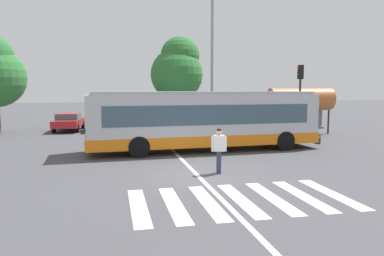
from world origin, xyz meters
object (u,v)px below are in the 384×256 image
Objects in this scene: city_transit_bus at (205,120)px; parked_car_silver at (102,120)px; parked_car_white at (171,119)px; parked_car_red at (69,121)px; bus_stop_shelter at (300,100)px; parked_car_charcoal at (139,120)px; twin_arm_street_lamp at (212,44)px; traffic_light_far_corner at (300,89)px; pedestrian_crossing_street at (219,148)px; parked_car_blue at (204,119)px; parked_car_champagne at (236,118)px; background_tree_right at (178,69)px.

parked_car_silver is (-5.50, 10.75, -0.82)m from city_transit_bus.
parked_car_red is at bearing 179.35° from parked_car_white.
parked_car_charcoal is at bearing 152.87° from bus_stop_shelter.
city_transit_bus is 10.92m from parked_car_charcoal.
bus_stop_shelter is 7.25m from twin_arm_street_lamp.
parked_car_white is 10.78m from traffic_light_far_corner.
pedestrian_crossing_street is 0.37× the size of parked_car_charcoal.
traffic_light_far_corner reaches higher than parked_car_silver.
parked_car_red is at bearing 177.26° from parked_car_blue.
parked_car_silver is 0.99× the size of parked_car_white.
parked_car_white and parked_car_champagne have the same top height.
traffic_light_far_corner reaches higher than pedestrian_crossing_street.
background_tree_right is at bearing 130.99° from parked_car_champagne.
city_transit_bus is at bearing -155.31° from traffic_light_far_corner.
background_tree_right reaches higher than parked_car_blue.
background_tree_right reaches higher than parked_car_charcoal.
city_transit_bus is at bearing -117.02° from parked_car_champagne.
twin_arm_street_lamp reaches higher than pedestrian_crossing_street.
parked_car_blue is at bearing -1.82° from parked_car_silver.
bus_stop_shelter is 0.57× the size of background_tree_right.
pedestrian_crossing_street is 16.15m from parked_car_white.
parked_car_white is 7.54m from twin_arm_street_lamp.
traffic_light_far_corner is at bearing 24.69° from city_transit_bus.
bus_stop_shelter is (0.99, 1.71, -0.75)m from traffic_light_far_corner.
parked_car_champagne is 0.97× the size of traffic_light_far_corner.
traffic_light_far_corner reaches higher than bus_stop_shelter.
parked_car_blue is at bearing -2.74° from parked_car_red.
parked_car_charcoal is at bearing -172.30° from parked_car_white.
parked_car_champagne is at bearing -0.96° from parked_car_red.
parked_car_charcoal is 12.46m from traffic_light_far_corner.
city_transit_bus is 9.61m from bus_stop_shelter.
city_transit_bus is at bearing -89.61° from parked_car_white.
bus_stop_shelter is at bearing -57.12° from background_tree_right.
traffic_light_far_corner is 0.59× the size of background_tree_right.
city_transit_bus is 2.66× the size of parked_car_white.
background_tree_right is at bearing 104.11° from parked_car_blue.
background_tree_right is (6.86, 4.78, 4.27)m from parked_car_silver.
parked_car_champagne is at bearing 1.51° from parked_car_charcoal.
parked_car_champagne is 7.62m from background_tree_right.
parked_car_silver is at bearing 157.20° from bus_stop_shelter.
parked_car_white is (0.70, 16.13, -0.20)m from pedestrian_crossing_street.
parked_car_charcoal is (5.28, -0.44, 0.00)m from parked_car_red.
city_transit_bus reaches higher than parked_car_silver.
parked_car_blue is at bearing 75.96° from city_transit_bus.
twin_arm_street_lamp is (7.59, -4.58, 5.45)m from parked_car_silver.
city_transit_bus is 2.65× the size of parked_car_red.
background_tree_right is at bearing 34.87° from parked_car_silver.
parked_car_white is at bearing 87.50° from pedestrian_crossing_street.
pedestrian_crossing_street is 0.36× the size of traffic_light_far_corner.
parked_car_white is at bearing 90.39° from city_transit_bus.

